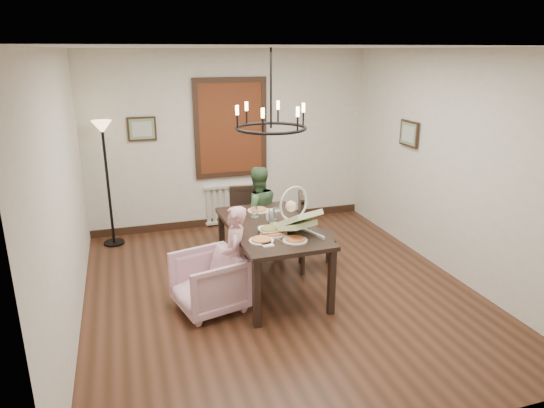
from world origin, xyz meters
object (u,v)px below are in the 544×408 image
chair_far (246,221)px  baby_bouncer (295,218)px  chair_right (316,232)px  seated_man (257,220)px  elderly_woman (235,266)px  floor_lamp (108,186)px  dining_table (271,232)px  armchair (209,282)px  drinking_glass (271,218)px

chair_far → baby_bouncer: (0.19, -1.48, 0.52)m
chair_right → seated_man: size_ratio=0.97×
elderly_woman → floor_lamp: 2.72m
dining_table → chair_far: (-0.02, 1.12, -0.25)m
baby_bouncer → chair_far: bearing=77.3°
seated_man → baby_bouncer: (0.07, -1.30, 0.46)m
baby_bouncer → floor_lamp: 3.12m
baby_bouncer → seated_man: bearing=73.3°
elderly_woman → baby_bouncer: baby_bouncer is taller
chair_right → baby_bouncer: (-0.55, -0.69, 0.48)m
elderly_woman → seated_man: size_ratio=0.92×
armchair → elderly_woman: 0.34m
chair_right → armchair: bearing=128.2°
chair_right → floor_lamp: size_ratio=0.57×
armchair → seated_man: seated_man is taller
floor_lamp → drinking_glass: bearing=-46.5°
elderly_woman → seated_man: bearing=169.7°
chair_far → floor_lamp: size_ratio=0.52×
chair_right → elderly_woman: chair_right is taller
elderly_woman → drinking_glass: elderly_woman is taller
chair_far → floor_lamp: bearing=161.5°
armchair → elderly_woman: size_ratio=0.73×
chair_right → baby_bouncer: size_ratio=1.80×
drinking_glass → floor_lamp: size_ratio=0.07×
armchair → floor_lamp: 2.60m
chair_far → chair_right: (0.74, -0.79, 0.05)m
armchair → dining_table: bearing=95.4°
dining_table → armchair: 0.95m
baby_bouncer → floor_lamp: (-2.00, 2.39, -0.09)m
dining_table → seated_man: bearing=82.9°
chair_right → drinking_glass: chair_right is taller
floor_lamp → chair_far: bearing=-26.6°
drinking_glass → floor_lamp: 2.70m
baby_bouncer → drinking_glass: bearing=88.8°
armchair → elderly_woman: (0.30, -0.03, 0.17)m
dining_table → floor_lamp: bearing=130.8°
dining_table → floor_lamp: floor_lamp is taller
floor_lamp → baby_bouncer: bearing=-50.0°
chair_far → drinking_glass: 1.12m
elderly_woman → floor_lamp: floor_lamp is taller
seated_man → floor_lamp: (-1.93, 1.09, 0.36)m
elderly_woman → armchair: bearing=-79.5°
armchair → floor_lamp: floor_lamp is taller
chair_far → floor_lamp: 2.07m
seated_man → chair_right: bearing=132.6°
armchair → baby_bouncer: bearing=72.0°
chair_far → elderly_woman: size_ratio=0.96×
chair_right → seated_man: (-0.63, 0.61, 0.02)m
armchair → elderly_woman: elderly_woman is taller
armchair → baby_bouncer: baby_bouncer is taller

